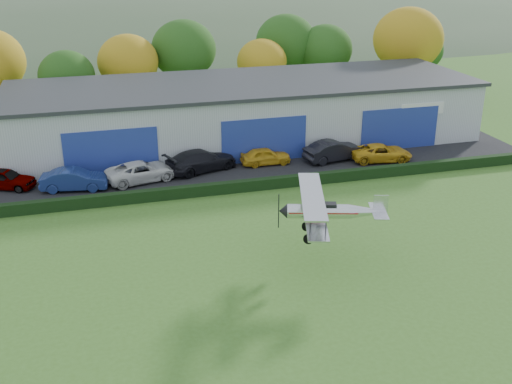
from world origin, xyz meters
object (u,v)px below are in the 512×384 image
object	(u,v)px
car_1	(74,179)
car_4	(266,156)
car_6	(381,153)
hangar	(245,111)
car_5	(334,151)
car_2	(142,171)
biplane	(328,210)
car_3	(201,160)
car_0	(5,179)

from	to	relation	value
car_1	car_4	xyz separation A→B (m)	(14.72, 1.55, -0.10)
car_6	hangar	bearing A→B (deg)	55.55
car_5	car_2	bearing A→B (deg)	80.70
biplane	hangar	bearing A→B (deg)	103.10
car_2	car_6	world-z (taller)	car_2
car_3	car_5	xyz separation A→B (m)	(10.82, -0.54, -0.01)
car_6	car_1	bearing A→B (deg)	98.11
car_2	biplane	distance (m)	17.71
car_4	car_1	bearing A→B (deg)	96.32
hangar	car_1	world-z (taller)	hangar
hangar	car_5	size ratio (longest dim) A/B	8.09
hangar	car_0	world-z (taller)	hangar
car_5	biplane	bearing A→B (deg)	145.34
biplane	car_1	bearing A→B (deg)	148.75
car_6	biplane	xyz separation A→B (m)	(-10.62, -14.67, 2.43)
car_5	biplane	world-z (taller)	biplane
car_4	car_6	world-z (taller)	car_6
car_2	car_5	xyz separation A→B (m)	(15.47, 0.44, 0.09)
car_1	car_5	xyz separation A→B (m)	(20.31, 0.94, 0.05)
hangar	car_3	distance (m)	8.90
car_0	car_5	bearing A→B (deg)	-68.25
car_0	car_6	xyz separation A→B (m)	(28.82, -1.78, -0.06)
car_3	car_5	bearing A→B (deg)	-112.16
car_3	biplane	bearing A→B (deg)	174.06
car_0	biplane	world-z (taller)	biplane
car_1	car_0	bearing A→B (deg)	80.37
car_1	biplane	xyz separation A→B (m)	(13.38, -14.83, 2.34)
car_6	car_2	bearing A→B (deg)	96.51
car_1	biplane	world-z (taller)	biplane
car_3	car_0	bearing A→B (deg)	70.09
hangar	biplane	distance (m)	23.25
car_4	car_5	xyz separation A→B (m)	(5.59, -0.61, 0.15)
car_1	biplane	size ratio (longest dim) A/B	0.70
car_0	car_6	size ratio (longest dim) A/B	0.88
hangar	car_0	xyz separation A→B (m)	(-19.65, -6.75, -1.87)
hangar	car_6	bearing A→B (deg)	-42.94
car_2	car_0	bearing A→B (deg)	70.01
car_1	hangar	bearing A→B (deg)	-51.60
car_3	biplane	size ratio (longest dim) A/B	0.85
car_4	car_6	bearing A→B (deg)	-100.11
car_0	biplane	bearing A→B (deg)	-108.82
car_2	car_6	xyz separation A→B (m)	(19.16, -0.66, -0.05)
car_1	car_3	world-z (taller)	car_3
car_0	car_6	world-z (taller)	car_0
car_1	car_6	world-z (taller)	car_1
car_0	car_2	size ratio (longest dim) A/B	0.82
biplane	car_5	bearing A→B (deg)	82.96
hangar	car_6	distance (m)	12.67
car_5	car_6	size ratio (longest dim) A/B	1.02
car_0	car_2	bearing A→B (deg)	-73.30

